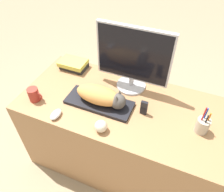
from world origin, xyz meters
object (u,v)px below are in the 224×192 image
computer_mouse (56,114)px  monitor (133,58)px  baseball (101,126)px  book_stack (74,64)px  keyboard (99,103)px  phone (144,108)px  pen_cup (202,125)px  cat (102,96)px  coffee_mug (34,95)px

computer_mouse → monitor: bearing=53.2°
baseball → book_stack: bearing=133.9°
keyboard → computer_mouse: bearing=-134.9°
monitor → baseball: 0.52m
phone → baseball: bearing=-130.0°
pen_cup → phone: (-0.37, 0.00, -0.00)m
book_stack → pen_cup: bearing=-14.2°
keyboard → baseball: size_ratio=5.97×
monitor → baseball: bearing=-94.1°
monitor → computer_mouse: bearing=-126.8°
phone → cat: bearing=-173.0°
computer_mouse → baseball: baseball is taller
keyboard → cat: cat is taller
keyboard → monitor: 0.39m
keyboard → pen_cup: bearing=2.7°
baseball → book_stack: 0.70m
computer_mouse → pen_cup: 0.93m
cat → coffee_mug: (-0.46, -0.14, -0.03)m
monitor → coffee_mug: bearing=-145.3°
baseball → phone: size_ratio=0.74×
computer_mouse → coffee_mug: size_ratio=0.90×
book_stack → monitor: bearing=-4.2°
computer_mouse → pen_cup: size_ratio=0.49×
computer_mouse → baseball: (0.32, 0.01, 0.02)m
pen_cup → book_stack: (-1.06, 0.27, -0.02)m
pen_cup → book_stack: bearing=165.8°
monitor → pen_cup: monitor is taller
book_stack → keyboard: bearing=-38.6°
monitor → book_stack: size_ratio=2.39×
cat → book_stack: cat is taller
coffee_mug → baseball: bearing=-6.8°
cat → pen_cup: size_ratio=1.74×
cat → book_stack: (-0.40, 0.30, -0.05)m
pen_cup → baseball: 0.62m
keyboard → pen_cup: pen_cup is taller
coffee_mug → phone: bearing=13.1°
monitor → computer_mouse: size_ratio=5.30×
cat → monitor: bearing=66.1°
monitor → book_stack: (-0.52, 0.04, -0.22)m
computer_mouse → phone: phone is taller
computer_mouse → book_stack: bearing=107.5°
monitor → coffee_mug: (-0.58, -0.40, -0.21)m
monitor → book_stack: bearing=175.8°
phone → monitor: bearing=126.2°
keyboard → phone: bearing=6.4°
coffee_mug → baseball: (0.54, -0.07, -0.01)m
pen_cup → book_stack: size_ratio=0.93×
monitor → pen_cup: size_ratio=2.58×
phone → book_stack: 0.74m
cat → monitor: monitor is taller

